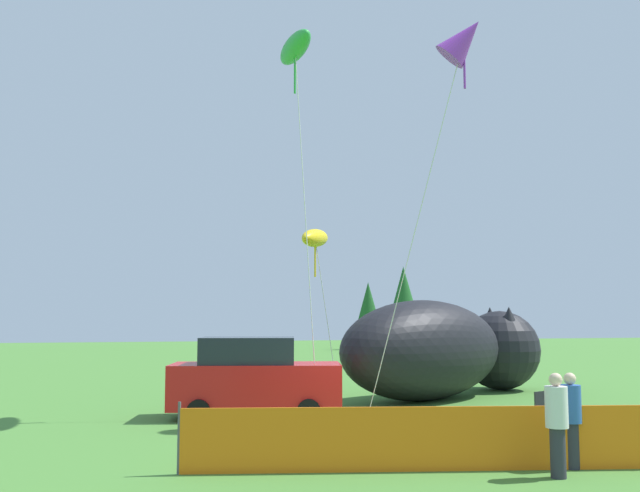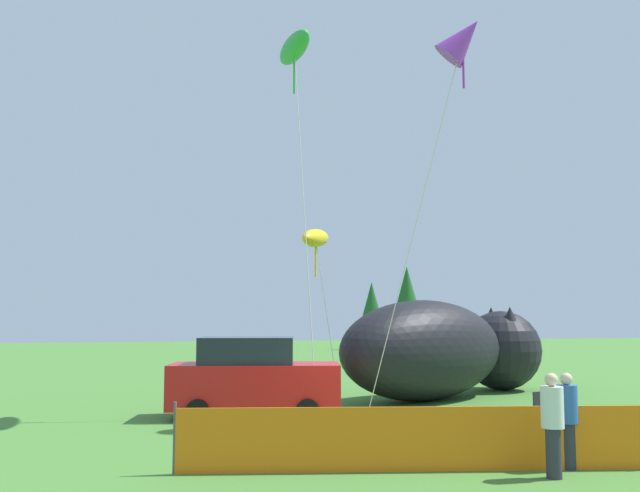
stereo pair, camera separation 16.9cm
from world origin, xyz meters
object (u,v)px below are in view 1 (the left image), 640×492
Objects in this scene: kite_yellow_hero at (315,238)px; kite_purple_delta at (464,41)px; spectator_in_blue_shirt at (557,420)px; parked_car at (254,378)px; spectator_in_yellow_shirt at (571,416)px; kite_green_fish at (295,49)px; inflatable_cat at (443,353)px; folding_chair at (536,407)px.

kite_purple_delta is (2.33, -6.61, 4.48)m from kite_yellow_hero.
kite_yellow_hero reaches higher than spectator_in_blue_shirt.
kite_purple_delta is at bearing -70.59° from kite_yellow_hero.
parked_car is at bearing 114.83° from spectator_in_blue_shirt.
spectator_in_blue_shirt is 0.16× the size of kite_purple_delta.
spectator_in_blue_shirt reaches higher than spectator_in_yellow_shirt.
spectator_in_blue_shirt is 12.57m from kite_green_fish.
parked_car is 10.22m from kite_purple_delta.
inflatable_cat is (6.51, 2.91, 0.43)m from parked_car.
kite_yellow_hero is (-3.80, 1.61, 3.74)m from inflatable_cat.
folding_chair is at bearing 63.11° from spectator_in_blue_shirt.
kite_purple_delta is at bearing -31.95° from kite_green_fish.
kite_green_fish is 1.83× the size of kite_yellow_hero.
kite_purple_delta is (-1.47, -5.00, 8.22)m from inflatable_cat.
kite_green_fish is at bearing 174.65° from inflatable_cat.
spectator_in_yellow_shirt is (0.62, 0.55, -0.03)m from spectator_in_blue_shirt.
parked_car is 8.58m from spectator_in_yellow_shirt.
spectator_in_yellow_shirt is at bearing -132.76° from inflatable_cat.
kite_purple_delta reaches higher than parked_car.
spectator_in_blue_shirt reaches higher than folding_chair.
kite_green_fish is 6.56m from kite_yellow_hero.
spectator_in_blue_shirt is (-2.82, -10.88, -0.51)m from inflatable_cat.
inflatable_cat is at bearing 25.40° from kite_green_fish.
spectator_in_blue_shirt is at bearing -85.51° from kite_yellow_hero.
kite_yellow_hero is at bearing 94.49° from spectator_in_blue_shirt.
folding_chair is 0.10× the size of inflatable_cat.
kite_green_fish is at bearing -110.85° from kite_yellow_hero.
kite_purple_delta is at bearing 82.23° from spectator_in_yellow_shirt.
kite_purple_delta is (1.35, 5.88, 8.74)m from spectator_in_blue_shirt.
inflatable_cat is at bearing 77.98° from spectator_in_yellow_shirt.
folding_chair is at bearing 67.36° from spectator_in_yellow_shirt.
spectator_in_blue_shirt is at bearing -135.27° from inflatable_cat.
kite_green_fish reaches higher than spectator_in_blue_shirt.
kite_yellow_hero is at bearing 71.04° from parked_car.
kite_yellow_hero reaches higher than inflatable_cat.
kite_yellow_hero is at bearing 97.64° from spectator_in_yellow_shirt.
spectator_in_blue_shirt is at bearing -102.90° from kite_purple_delta.
inflatable_cat is 11.26m from spectator_in_blue_shirt.
inflatable_cat reaches higher than parked_car.
parked_car is at bearing -120.90° from kite_yellow_hero.
parked_car is 6.94m from folding_chair.
kite_yellow_hero is at bearing 69.15° from kite_green_fish.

